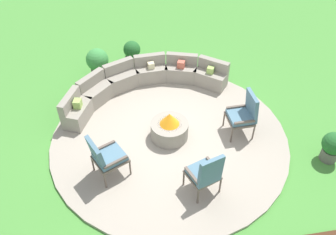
% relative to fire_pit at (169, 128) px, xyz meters
% --- Properties ---
extents(ground_plane, '(24.00, 24.00, 0.00)m').
position_rel_fire_pit_xyz_m(ground_plane, '(0.00, 0.00, -0.32)').
color(ground_plane, '#478C38').
extents(patio_circle, '(5.27, 5.27, 0.06)m').
position_rel_fire_pit_xyz_m(patio_circle, '(0.00, 0.00, -0.29)').
color(patio_circle, '#9E9384').
rests_on(patio_circle, ground_plane).
extents(fire_pit, '(0.83, 0.83, 0.67)m').
position_rel_fire_pit_xyz_m(fire_pit, '(0.00, 0.00, 0.00)').
color(fire_pit, gray).
rests_on(fire_pit, patio_circle).
extents(curved_stone_bench, '(4.21, 2.03, 0.71)m').
position_rel_fire_pit_xyz_m(curved_stone_bench, '(-0.43, 1.75, 0.03)').
color(curved_stone_bench, gray).
rests_on(curved_stone_bench, patio_circle).
extents(lounge_chair_front_left, '(0.80, 0.78, 1.04)m').
position_rel_fire_pit_xyz_m(lounge_chair_front_left, '(-1.39, -0.86, 0.28)').
color(lounge_chair_front_left, brown).
rests_on(lounge_chair_front_left, patio_circle).
extents(lounge_chair_front_right, '(0.70, 0.69, 1.04)m').
position_rel_fire_pit_xyz_m(lounge_chair_front_right, '(0.40, -1.58, 0.29)').
color(lounge_chair_front_right, brown).
rests_on(lounge_chair_front_right, patio_circle).
extents(lounge_chair_back_left, '(0.59, 0.59, 1.05)m').
position_rel_fire_pit_xyz_m(lounge_chair_back_left, '(1.63, -0.11, 0.30)').
color(lounge_chair_back_left, brown).
rests_on(lounge_chair_back_left, patio_circle).
extents(potted_plant_0, '(0.48, 0.48, 0.70)m').
position_rel_fire_pit_xyz_m(potted_plant_0, '(3.22, -1.15, 0.07)').
color(potted_plant_0, '#605B56').
rests_on(potted_plant_0, ground_plane).
extents(potted_plant_1, '(0.47, 0.47, 0.78)m').
position_rel_fire_pit_xyz_m(potted_plant_1, '(-0.54, 3.04, 0.11)').
color(potted_plant_1, '#605B56').
rests_on(potted_plant_1, ground_plane).
extents(potted_plant_2, '(0.60, 0.60, 0.83)m').
position_rel_fire_pit_xyz_m(potted_plant_2, '(-1.50, 2.70, 0.15)').
color(potted_plant_2, '#605B56').
rests_on(potted_plant_2, ground_plane).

